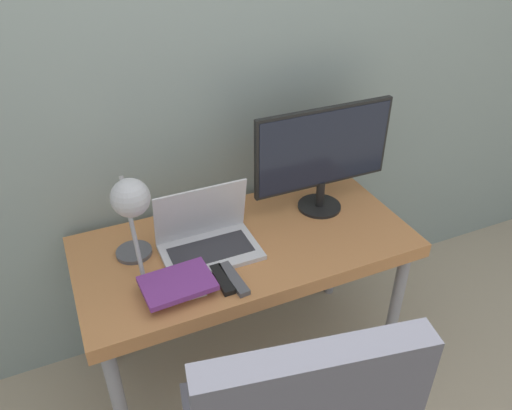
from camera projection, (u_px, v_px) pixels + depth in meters
wall_back at (205, 65)px, 1.93m from camera, size 8.00×0.05×2.60m
desk at (246, 255)px, 2.00m from camera, size 1.31×0.63×0.71m
laptop at (207, 238)px, 1.89m from camera, size 0.36×0.24×0.25m
monitor at (323, 153)px, 2.02m from camera, size 0.60×0.19×0.46m
desk_lamp at (131, 206)px, 1.63m from camera, size 0.13×0.28×0.41m
book_stack at (178, 284)px, 1.71m from camera, size 0.25×0.19×0.05m
tv_remote at (222, 279)px, 1.76m from camera, size 0.04×0.16×0.02m
media_remote at (234, 279)px, 1.76m from camera, size 0.05×0.18×0.02m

